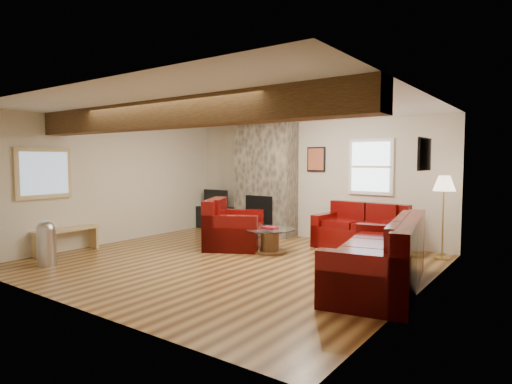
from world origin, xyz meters
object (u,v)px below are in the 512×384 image
television (218,198)px  floor_lamp (444,188)px  sofa_three (378,252)px  loveseat (360,227)px  armchair_red (234,223)px  coffee_table (270,241)px  tv_cabinet (218,218)px

television → floor_lamp: (5.25, -0.26, 0.46)m
sofa_three → television: television is taller
sofa_three → loveseat: sofa_three is taller
television → armchair_red: bearing=-41.3°
coffee_table → television: 3.08m
coffee_table → television: television is taller
armchair_red → tv_cabinet: bearing=20.3°
television → floor_lamp: floor_lamp is taller
tv_cabinet → television: (0.00, 0.00, 0.48)m
sofa_three → floor_lamp: 2.37m
loveseat → tv_cabinet: (-3.80, 0.30, -0.16)m
tv_cabinet → floor_lamp: bearing=-2.8°
tv_cabinet → floor_lamp: 5.34m
loveseat → coffee_table: (-1.19, -1.26, -0.21)m
tv_cabinet → floor_lamp: floor_lamp is taller
sofa_three → armchair_red: (-3.16, 0.92, 0.01)m
armchair_red → television: bearing=20.3°
coffee_table → sofa_three: bearing=-21.6°
tv_cabinet → floor_lamp: (5.25, -0.26, 0.94)m
tv_cabinet → loveseat: bearing=-4.5°
coffee_table → tv_cabinet: (-2.60, 1.56, 0.04)m
armchair_red → coffee_table: bearing=-118.6°
tv_cabinet → television: 0.48m
sofa_three → floor_lamp: size_ratio=1.68×
sofa_three → coffee_table: (-2.33, 0.92, -0.24)m
loveseat → television: size_ratio=2.18×
sofa_three → loveseat: (-1.13, 2.18, -0.03)m
tv_cabinet → television: bearing=0.0°
armchair_red → coffee_table: 0.86m
armchair_red → television: size_ratio=1.56×
loveseat → tv_cabinet: size_ratio=1.50×
sofa_three → floor_lamp: floor_lamp is taller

